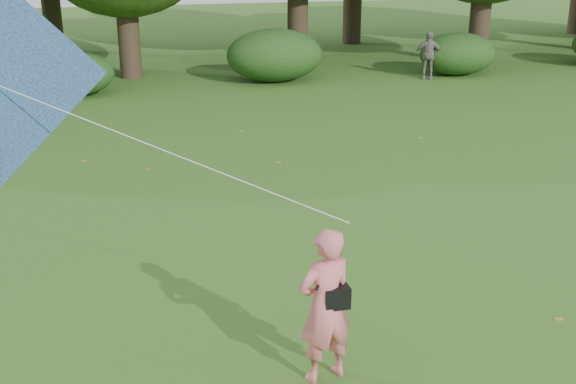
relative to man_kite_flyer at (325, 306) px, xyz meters
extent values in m
plane|color=#265114|center=(0.90, 0.43, -0.96)|extent=(100.00, 100.00, 0.00)
imported|color=#E86D74|center=(0.00, 0.00, 0.00)|extent=(0.79, 0.62, 1.92)
imported|color=gray|center=(9.46, 17.36, -0.09)|extent=(1.11, 0.82, 1.74)
cube|color=black|center=(0.12, -0.03, 0.12)|extent=(0.30, 0.20, 0.26)
cylinder|color=black|center=(0.00, -0.04, 0.49)|extent=(0.33, 0.14, 0.47)
cylinder|color=white|center=(-1.64, 0.81, 1.75)|extent=(3.78, 1.74, 1.46)
cylinder|color=#3A2D1E|center=(-1.10, 20.43, 0.62)|extent=(0.80, 0.80, 3.15)
cylinder|color=#3A2D1E|center=(5.90, 22.43, 0.88)|extent=(0.86, 0.86, 3.67)
cylinder|color=#3A2D1E|center=(12.90, 19.93, 0.76)|extent=(0.83, 0.83, 3.43)
cylinder|color=#3A2D1E|center=(-4.10, 27.93, 0.79)|extent=(0.84, 0.84, 3.50)
cylinder|color=#3A2D1E|center=(9.90, 26.93, 1.05)|extent=(0.90, 0.90, 4.02)
ellipsoid|color=#264919|center=(-3.10, 17.53, -0.25)|extent=(2.66, 2.09, 1.42)
ellipsoid|color=#264919|center=(3.90, 18.33, -0.02)|extent=(3.50, 2.75, 1.88)
ellipsoid|color=#264919|center=(10.90, 17.83, -0.17)|extent=(2.94, 2.31, 1.58)
cube|color=olive|center=(1.34, 11.59, -0.95)|extent=(0.14, 0.11, 0.01)
cube|color=olive|center=(-2.82, 9.85, -0.95)|extent=(0.14, 0.12, 0.01)
cube|color=olive|center=(-1.39, 8.80, -0.95)|extent=(0.14, 0.14, 0.01)
cube|color=olive|center=(1.59, 8.56, -0.95)|extent=(0.14, 0.13, 0.01)
cube|color=olive|center=(5.71, 9.71, -0.95)|extent=(0.13, 0.10, 0.01)
cube|color=olive|center=(3.55, 0.49, -0.95)|extent=(0.13, 0.10, 0.01)
camera|label=1|loc=(-2.30, -7.04, 4.02)|focal=45.00mm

